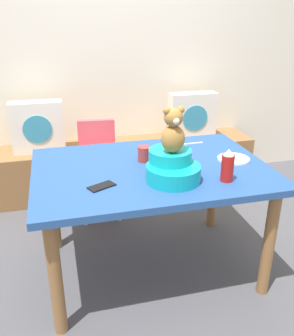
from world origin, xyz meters
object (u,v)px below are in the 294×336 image
object	(u,v)px
highchair	(98,157)
pillow_floral_left	(38,127)
pillow_floral_right	(192,116)
cell_phone	(102,186)
book_stack	(93,143)
dining_table	(151,181)
teddy_bear	(173,131)
coffee_mug	(145,154)
dinner_plate_near	(234,159)
ketchup_bottle	(228,166)
infant_seat_teal	(172,167)

from	to	relation	value
highchair	pillow_floral_left	bearing A→B (deg)	137.64
pillow_floral_left	pillow_floral_right	size ratio (longest dim) A/B	1.00
pillow_floral_right	cell_phone	world-z (taller)	pillow_floral_right
pillow_floral_left	book_stack	xyz separation A→B (m)	(0.46, 0.02, -0.19)
dining_table	teddy_bear	distance (m)	0.43
pillow_floral_right	coffee_mug	bearing A→B (deg)	-123.68
teddy_bear	dinner_plate_near	xyz separation A→B (m)	(0.46, 0.18, -0.27)
ketchup_bottle	highchair	bearing A→B (deg)	118.05
highchair	coffee_mug	size ratio (longest dim) A/B	6.58
pillow_floral_left	teddy_bear	world-z (taller)	teddy_bear
highchair	cell_phone	bearing A→B (deg)	-95.46
highchair	infant_seat_teal	bearing A→B (deg)	-73.47
pillow_floral_right	pillow_floral_left	bearing A→B (deg)	180.00
book_stack	highchair	bearing A→B (deg)	-91.10
teddy_bear	coffee_mug	size ratio (longest dim) A/B	2.08
ketchup_bottle	dinner_plate_near	xyz separation A→B (m)	(0.18, 0.27, -0.08)
book_stack	infant_seat_teal	size ratio (longest dim) A/B	0.61
coffee_mug	infant_seat_teal	bearing A→B (deg)	-74.59
pillow_floral_right	infant_seat_teal	world-z (taller)	same
coffee_mug	book_stack	bearing A→B (deg)	100.26
coffee_mug	cell_phone	xyz separation A→B (m)	(-0.31, -0.30, -0.04)
teddy_bear	dinner_plate_near	size ratio (longest dim) A/B	1.25
pillow_floral_right	dinner_plate_near	world-z (taller)	pillow_floral_right
cell_phone	dinner_plate_near	bearing A→B (deg)	-103.91
book_stack	teddy_bear	distance (m)	1.56
pillow_floral_left	book_stack	world-z (taller)	pillow_floral_left
highchair	infant_seat_teal	size ratio (longest dim) A/B	2.39
dining_table	ketchup_bottle	size ratio (longest dim) A/B	7.54
highchair	teddy_bear	distance (m)	1.15
infant_seat_teal	teddy_bear	size ratio (longest dim) A/B	1.32
teddy_bear	dining_table	bearing A→B (deg)	108.65
pillow_floral_right	teddy_bear	bearing A→B (deg)	-115.10
coffee_mug	cell_phone	distance (m)	0.43
coffee_mug	teddy_bear	bearing A→B (deg)	-74.61
teddy_bear	dinner_plate_near	distance (m)	0.57
cell_phone	coffee_mug	bearing A→B (deg)	-71.75
ketchup_bottle	coffee_mug	bearing A→B (deg)	133.29
book_stack	ketchup_bottle	distance (m)	1.67
teddy_bear	coffee_mug	bearing A→B (deg)	105.39
pillow_floral_left	cell_phone	xyz separation A→B (m)	(0.36, -1.42, 0.06)
book_stack	teddy_bear	bearing A→B (deg)	-78.66
teddy_bear	coffee_mug	world-z (taller)	teddy_bear
highchair	ketchup_bottle	world-z (taller)	ketchup_bottle
pillow_floral_left	ketchup_bottle	size ratio (longest dim) A/B	2.38
ketchup_bottle	dining_table	bearing A→B (deg)	140.53
dining_table	highchair	distance (m)	0.84
ketchup_bottle	infant_seat_teal	bearing A→B (deg)	162.01
pillow_floral_right	highchair	size ratio (longest dim) A/B	0.56
dining_table	teddy_bear	bearing A→B (deg)	-71.35
dining_table	highchair	world-z (taller)	highchair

